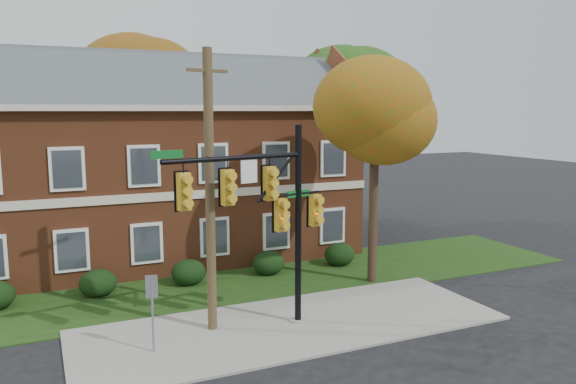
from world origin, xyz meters
name	(u,v)px	position (x,y,z in m)	size (l,w,h in m)	color
ground	(306,337)	(0.00, 0.00, 0.00)	(120.00, 120.00, 0.00)	black
sidewalk	(292,325)	(0.00, 1.00, 0.04)	(14.00, 5.00, 0.08)	gray
grass_strip	(241,283)	(0.00, 6.00, 0.02)	(30.00, 6.00, 0.04)	#193811
apartment_building	(159,153)	(-2.00, 11.95, 4.99)	(18.80, 8.80, 9.74)	brown
hedge_left	(98,283)	(-5.50, 6.70, 0.53)	(1.40, 1.26, 1.05)	black
hedge_center	(189,272)	(-2.00, 6.70, 0.53)	(1.40, 1.26, 1.05)	black
hedge_right	(269,263)	(1.50, 6.70, 0.53)	(1.40, 1.26, 1.05)	black
hedge_far_right	(340,254)	(5.00, 6.70, 0.53)	(1.40, 1.26, 1.05)	black
tree_near_right	(382,119)	(5.22, 3.87, 6.67)	(4.50, 4.25, 8.58)	black
tree_right_rear	(355,91)	(9.31, 12.81, 8.12)	(6.30, 5.95, 10.62)	black
tree_far_rear	(153,80)	(-0.66, 19.79, 8.84)	(6.84, 6.46, 11.52)	black
traffic_signal	(268,206)	(-0.89, 0.84, 4.08)	(5.78, 1.47, 6.58)	gray
utility_pole	(210,192)	(-2.50, 1.69, 4.51)	(1.36, 0.45, 8.90)	#463620
sign_post	(152,301)	(-4.57, 0.70, 1.61)	(0.34, 0.12, 2.37)	slate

